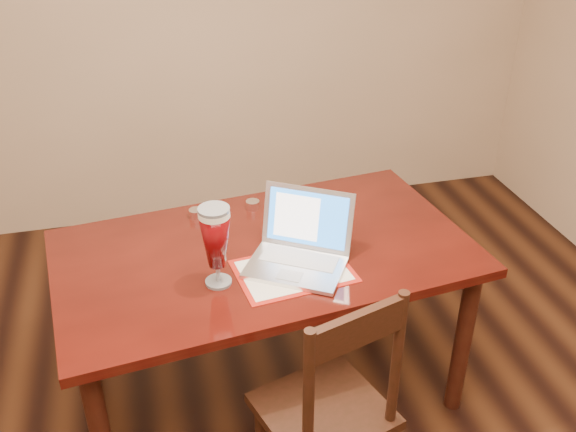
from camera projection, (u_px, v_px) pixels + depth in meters
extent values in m
cube|color=tan|center=(180.00, 9.00, 3.71)|extent=(4.50, 0.01, 2.70)
cube|color=#460F09|center=(265.00, 253.00, 2.58)|extent=(1.75, 1.12, 0.04)
cylinder|color=#34160D|center=(463.00, 342.00, 2.70)|extent=(0.07, 0.07, 0.73)
cylinder|color=#34160D|center=(82.00, 314.00, 2.86)|extent=(0.07, 0.07, 0.73)
cylinder|color=#34160D|center=(378.00, 249.00, 3.31)|extent=(0.07, 0.07, 0.73)
cube|color=#AA1A0F|center=(294.00, 271.00, 2.44)|extent=(0.47, 0.36, 0.00)
cube|color=white|center=(294.00, 271.00, 2.44)|extent=(0.42, 0.31, 0.00)
cube|color=silver|center=(295.00, 267.00, 2.44)|extent=(0.44, 0.40, 0.02)
cube|color=silver|center=(299.00, 258.00, 2.48)|extent=(0.31, 0.25, 0.00)
cube|color=silver|center=(290.00, 276.00, 2.38)|extent=(0.11, 0.10, 0.00)
cube|color=silver|center=(308.00, 218.00, 2.50)|extent=(0.34, 0.25, 0.24)
cube|color=blue|center=(307.00, 219.00, 2.50)|extent=(0.30, 0.22, 0.20)
cube|color=white|center=(297.00, 217.00, 2.51)|extent=(0.18, 0.13, 0.17)
cylinder|color=silver|center=(219.00, 282.00, 2.37)|extent=(0.10, 0.10, 0.01)
cylinder|color=silver|center=(218.00, 273.00, 2.35)|extent=(0.02, 0.02, 0.07)
cylinder|color=white|center=(214.00, 214.00, 2.23)|extent=(0.11, 0.11, 0.02)
cylinder|color=silver|center=(214.00, 210.00, 2.22)|extent=(0.11, 0.11, 0.01)
cylinder|color=white|center=(196.00, 214.00, 2.78)|extent=(0.06, 0.06, 0.04)
cylinder|color=white|center=(253.00, 205.00, 2.84)|extent=(0.06, 0.06, 0.04)
cube|color=#32160E|center=(323.00, 411.00, 2.28)|extent=(0.52, 0.51, 0.04)
cylinder|color=#32160E|center=(335.00, 408.00, 2.59)|extent=(0.04, 0.04, 0.41)
cylinder|color=#32160E|center=(309.00, 400.00, 1.94)|extent=(0.04, 0.04, 0.54)
cylinder|color=#32160E|center=(397.00, 359.00, 2.09)|extent=(0.04, 0.04, 0.54)
cube|color=#32160E|center=(358.00, 329.00, 1.91)|extent=(0.34, 0.13, 0.12)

